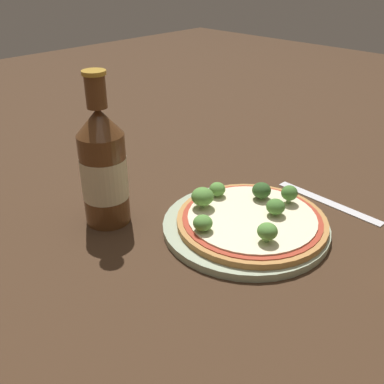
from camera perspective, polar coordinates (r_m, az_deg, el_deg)
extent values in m
plane|color=#3D2819|center=(0.70, 6.35, -5.58)|extent=(3.00, 3.00, 0.00)
cylinder|color=#A3B293|center=(0.71, 6.81, -4.31)|extent=(0.26, 0.26, 0.01)
cylinder|color=#B77F42|center=(0.71, 7.39, -3.59)|extent=(0.23, 0.23, 0.01)
cylinder|color=#A83823|center=(0.71, 7.42, -3.19)|extent=(0.22, 0.22, 0.00)
cylinder|color=beige|center=(0.71, 7.42, -3.10)|extent=(0.20, 0.20, 0.00)
cylinder|color=#7A9E5B|center=(0.75, 12.17, -0.97)|extent=(0.01, 0.01, 0.01)
ellipsoid|color=#477A33|center=(0.74, 12.27, -0.12)|extent=(0.03, 0.03, 0.02)
cylinder|color=#7A9E5B|center=(0.75, 8.76, -0.54)|extent=(0.01, 0.01, 0.01)
ellipsoid|color=#2D5123|center=(0.75, 8.82, 0.21)|extent=(0.03, 0.03, 0.03)
cylinder|color=#7A9E5B|center=(0.71, 10.49, -2.56)|extent=(0.01, 0.01, 0.01)
ellipsoid|color=#477A33|center=(0.70, 10.57, -1.83)|extent=(0.03, 0.03, 0.02)
cylinder|color=#7A9E5B|center=(0.64, 9.47, -5.82)|extent=(0.01, 0.01, 0.01)
ellipsoid|color=#568E3D|center=(0.64, 9.55, -4.93)|extent=(0.03, 0.03, 0.02)
cylinder|color=#7A9E5B|center=(0.75, 3.22, -0.27)|extent=(0.01, 0.01, 0.01)
ellipsoid|color=#568E3D|center=(0.75, 3.24, 0.36)|extent=(0.03, 0.03, 0.02)
cylinder|color=#7A9E5B|center=(0.72, 1.33, -1.53)|extent=(0.01, 0.01, 0.01)
ellipsoid|color=#568E3D|center=(0.71, 1.34, -0.58)|extent=(0.04, 0.04, 0.03)
cylinder|color=#7A9E5B|center=(0.66, 1.37, -4.63)|extent=(0.01, 0.01, 0.01)
ellipsoid|color=#568E3D|center=(0.66, 1.38, -3.94)|extent=(0.03, 0.03, 0.02)
cylinder|color=#563319|center=(0.71, -11.02, 1.62)|extent=(0.07, 0.07, 0.15)
cylinder|color=#C6B793|center=(0.71, -11.05, 1.84)|extent=(0.07, 0.07, 0.07)
cone|color=#563319|center=(0.68, -11.76, 8.79)|extent=(0.07, 0.07, 0.04)
cylinder|color=#563319|center=(0.66, -12.14, 12.37)|extent=(0.03, 0.03, 0.05)
cylinder|color=#B7892D|center=(0.66, -12.38, 14.60)|extent=(0.03, 0.03, 0.01)
cube|color=silver|center=(0.82, 16.91, -1.23)|extent=(0.03, 0.20, 0.00)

